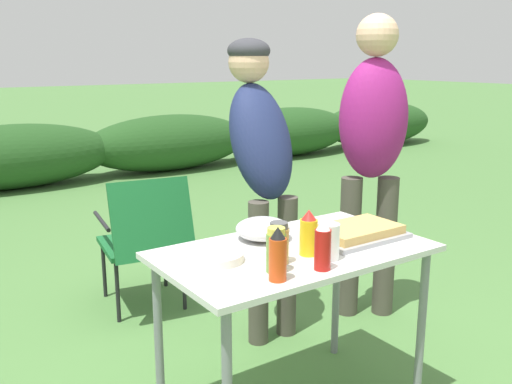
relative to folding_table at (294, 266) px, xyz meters
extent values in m
ellipsoid|color=#234C1E|center=(0.00, 5.27, -0.29)|extent=(2.40, 0.90, 0.75)
ellipsoid|color=#234C1E|center=(2.00, 5.27, -0.29)|extent=(2.40, 0.90, 0.75)
ellipsoid|color=#234C1E|center=(4.00, 5.27, -0.29)|extent=(2.40, 0.90, 0.75)
ellipsoid|color=#234C1E|center=(6.00, 5.27, -0.29)|extent=(2.40, 0.90, 0.75)
cube|color=silver|center=(0.00, 0.00, 0.06)|extent=(1.10, 0.64, 0.02)
cylinder|color=gray|center=(0.49, -0.27, -0.31)|extent=(0.04, 0.04, 0.71)
cylinder|color=gray|center=(-0.49, 0.27, -0.31)|extent=(0.04, 0.04, 0.71)
cylinder|color=gray|center=(0.49, 0.27, -0.31)|extent=(0.04, 0.04, 0.71)
cube|color=#9E9EA3|center=(0.31, -0.04, 0.09)|extent=(0.41, 0.27, 0.02)
cube|color=tan|center=(0.31, -0.04, 0.11)|extent=(0.36, 0.23, 0.04)
cylinder|color=white|center=(-0.34, 0.06, 0.09)|extent=(0.22, 0.22, 0.03)
ellipsoid|color=silver|center=(-0.03, 0.17, 0.12)|extent=(0.23, 0.23, 0.09)
cylinder|color=white|center=(0.03, -0.17, 0.15)|extent=(0.08, 0.08, 0.14)
cylinder|color=red|center=(-0.06, -0.24, 0.15)|extent=(0.06, 0.06, 0.15)
cone|color=white|center=(-0.06, -0.24, 0.25)|extent=(0.05, 0.05, 0.04)
cylinder|color=#CC4214|center=(-0.26, -0.23, 0.15)|extent=(0.06, 0.06, 0.15)
cone|color=black|center=(-0.26, -0.23, 0.25)|extent=(0.05, 0.05, 0.04)
cylinder|color=yellow|center=(0.00, -0.09, 0.15)|extent=(0.07, 0.07, 0.14)
cone|color=red|center=(0.00, -0.09, 0.24)|extent=(0.06, 0.06, 0.04)
cylinder|color=olive|center=(-0.21, -0.16, 0.15)|extent=(0.07, 0.07, 0.14)
cylinder|color=#D1CC47|center=(-0.21, -0.16, 0.23)|extent=(0.06, 0.06, 0.02)
cylinder|color=#B2893D|center=(-0.15, -0.10, 0.14)|extent=(0.08, 0.08, 0.14)
cylinder|color=#4C4C4C|center=(-0.15, -0.10, 0.22)|extent=(0.07, 0.07, 0.02)
cylinder|color=#4C473D|center=(0.23, 0.59, -0.27)|extent=(0.11, 0.11, 0.78)
cylinder|color=#4C473D|center=(0.42, 0.58, -0.27)|extent=(0.11, 0.11, 0.78)
ellipsoid|color=navy|center=(0.33, 0.70, 0.41)|extent=(0.35, 0.47, 0.68)
sphere|color=#DBAD89|center=(0.33, 0.82, 0.81)|extent=(0.22, 0.22, 0.22)
ellipsoid|color=#333338|center=(0.33, 0.82, 0.87)|extent=(0.23, 0.23, 0.13)
cylinder|color=#4C473D|center=(0.88, 0.58, -0.25)|extent=(0.12, 0.12, 0.83)
cylinder|color=#4C473D|center=(1.05, 0.47, -0.25)|extent=(0.12, 0.12, 0.83)
ellipsoid|color=#931E70|center=(0.96, 0.53, 0.50)|extent=(0.47, 0.44, 0.67)
sphere|color=#DBAD89|center=(0.96, 0.53, 0.95)|extent=(0.23, 0.23, 0.23)
cube|color=#19602D|center=(-0.07, 1.41, -0.28)|extent=(0.53, 0.53, 0.03)
cube|color=#19602D|center=(-0.12, 1.13, -0.05)|extent=(0.48, 0.23, 0.44)
cylinder|color=black|center=(-0.30, 1.24, -0.47)|extent=(0.02, 0.02, 0.38)
cylinder|color=black|center=(0.09, 1.18, -0.47)|extent=(0.02, 0.02, 0.38)
cylinder|color=black|center=(-0.24, 1.64, -0.47)|extent=(0.02, 0.02, 0.38)
cylinder|color=black|center=(0.15, 1.57, -0.47)|extent=(0.02, 0.02, 0.38)
cylinder|color=black|center=(-0.30, 1.44, -0.10)|extent=(0.09, 0.41, 0.02)
cylinder|color=black|center=(0.15, 1.37, -0.10)|extent=(0.09, 0.41, 0.02)
camera|label=1|loc=(-1.37, -1.73, 0.83)|focal=40.00mm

